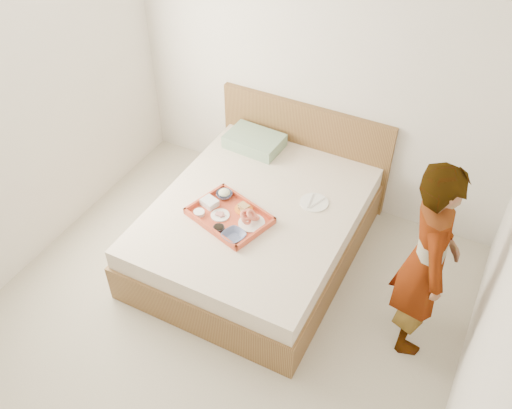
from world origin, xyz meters
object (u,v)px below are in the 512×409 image
object	(u,v)px
dinner_plate	(314,203)
person	(427,261)
bed	(256,229)
tray	(229,216)

from	to	relation	value
dinner_plate	person	distance (m)	1.14
bed	person	xyz separation A→B (m)	(1.41, -0.23, 0.54)
bed	person	bearing A→B (deg)	-9.23
tray	person	distance (m)	1.55
tray	dinner_plate	xyz separation A→B (m)	(0.53, 0.48, -0.02)
person	dinner_plate	bearing A→B (deg)	45.70
dinner_plate	bed	bearing A→B (deg)	-148.07
bed	tray	xyz separation A→B (m)	(-0.12, -0.22, 0.29)
tray	dinner_plate	world-z (taller)	tray
dinner_plate	person	size ratio (longest dim) A/B	0.15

